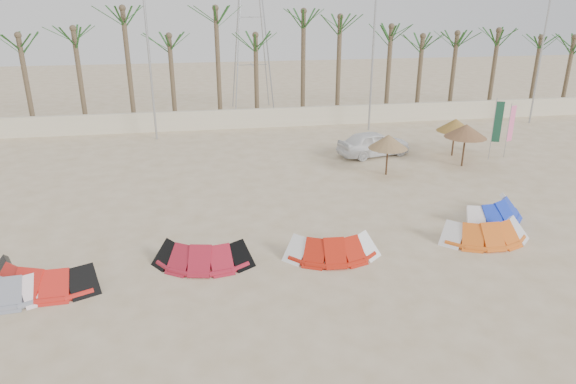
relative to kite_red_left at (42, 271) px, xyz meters
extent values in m
plane|color=beige|center=(8.42, -2.76, -0.42)|extent=(120.00, 120.00, 0.00)
cube|color=beige|center=(8.42, 19.24, 0.23)|extent=(60.00, 0.30, 1.30)
cylinder|color=brown|center=(-5.58, 20.74, 2.83)|extent=(0.32, 0.32, 6.50)
ellipsoid|color=#194719|center=(-5.58, 20.74, 6.08)|extent=(4.00, 4.00, 2.40)
cylinder|color=brown|center=(4.42, 20.74, 2.83)|extent=(0.32, 0.32, 6.50)
ellipsoid|color=#194719|center=(4.42, 20.74, 6.08)|extent=(4.00, 4.00, 2.40)
cylinder|color=brown|center=(14.42, 20.74, 2.83)|extent=(0.32, 0.32, 6.50)
ellipsoid|color=#194719|center=(14.42, 20.74, 6.08)|extent=(4.00, 4.00, 2.40)
cylinder|color=brown|center=(24.42, 20.74, 2.83)|extent=(0.32, 0.32, 6.50)
ellipsoid|color=#194719|center=(24.42, 20.74, 6.08)|extent=(4.00, 4.00, 2.40)
cylinder|color=brown|center=(32.42, 20.74, 2.83)|extent=(0.32, 0.32, 6.50)
ellipsoid|color=#194719|center=(32.42, 20.74, 6.08)|extent=(4.00, 4.00, 2.40)
cylinder|color=#A5A8AD|center=(2.42, 17.24, 5.08)|extent=(0.14, 0.14, 11.00)
cylinder|color=#A5A8AD|center=(16.42, 17.24, 5.08)|extent=(0.14, 0.14, 11.00)
cylinder|color=#A5A8AD|center=(28.42, 17.24, 5.08)|extent=(0.14, 0.14, 11.00)
cube|color=white|center=(0.16, -0.63, -0.17)|extent=(0.91, 1.23, 0.40)
cylinder|color=red|center=(0.00, -0.32, -0.32)|extent=(3.30, 1.35, 0.20)
cube|color=black|center=(1.55, -0.22, -0.17)|extent=(0.94, 1.24, 0.40)
cylinder|color=maroon|center=(4.99, 0.25, -0.32)|extent=(2.94, 0.79, 0.20)
cube|color=black|center=(3.66, 0.35, -0.17)|extent=(0.81, 1.20, 0.40)
cube|color=black|center=(6.33, 0.35, -0.17)|extent=(0.81, 1.20, 0.40)
cylinder|color=red|center=(9.41, 0.01, -0.32)|extent=(2.92, 0.38, 0.20)
cube|color=white|center=(8.10, 0.11, -0.17)|extent=(0.67, 1.14, 0.40)
cube|color=white|center=(10.72, 0.11, -0.17)|extent=(0.67, 1.14, 0.40)
cylinder|color=orange|center=(15.28, 0.26, -0.32)|extent=(3.01, 0.27, 0.20)
cube|color=white|center=(13.93, 0.36, -0.17)|extent=(0.63, 1.11, 0.40)
cube|color=white|center=(16.63, 0.36, -0.17)|extent=(0.63, 1.11, 0.40)
cylinder|color=blue|center=(16.70, 2.01, -0.32)|extent=(2.60, 1.41, 0.20)
cube|color=white|center=(15.45, 2.11, -0.17)|extent=(1.02, 1.25, 0.40)
cube|color=white|center=(17.96, 2.11, -0.17)|extent=(1.02, 1.25, 0.40)
cylinder|color=#4C331E|center=(14.35, 8.18, 0.57)|extent=(0.10, 0.10, 1.98)
cone|color=#A07D51|center=(14.35, 8.18, 1.31)|extent=(1.97, 1.97, 0.70)
cylinder|color=#4C331E|center=(18.84, 8.83, 0.67)|extent=(0.10, 0.10, 2.17)
cone|color=#8C5E3C|center=(18.84, 8.83, 1.50)|extent=(2.20, 2.20, 0.70)
cylinder|color=#4C331E|center=(19.21, 10.70, 0.59)|extent=(0.10, 0.10, 2.03)
cone|color=#A47833|center=(19.21, 10.70, 1.36)|extent=(2.05, 2.05, 0.70)
cylinder|color=#A5A8AD|center=(21.94, 9.91, 1.11)|extent=(0.04, 0.04, 3.07)
cube|color=pink|center=(22.16, 9.91, 1.48)|extent=(0.40, 0.15, 1.99)
cylinder|color=#A5A8AD|center=(20.89, 9.69, 1.29)|extent=(0.04, 0.04, 3.42)
cube|color=#174531|center=(21.11, 9.69, 1.70)|extent=(0.39, 0.18, 2.23)
imported|color=white|center=(14.78, 11.48, 0.29)|extent=(4.43, 2.56, 1.42)
camera|label=1|loc=(5.18, -15.28, 8.09)|focal=32.00mm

